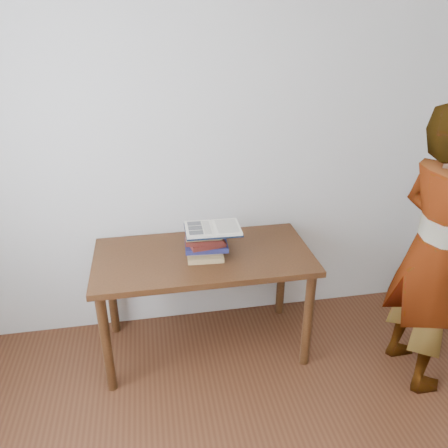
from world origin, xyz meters
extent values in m
cube|color=beige|center=(0.00, 1.75, 1.30)|extent=(3.50, 0.04, 2.60)
cube|color=#462611|center=(-0.07, 1.38, 0.70)|extent=(1.35, 0.67, 0.04)
cylinder|color=#462611|center=(-0.68, 1.10, 0.34)|extent=(0.06, 0.06, 0.68)
cylinder|color=#462611|center=(0.54, 1.10, 0.34)|extent=(0.06, 0.06, 0.68)
cylinder|color=#462611|center=(-0.68, 1.66, 0.34)|extent=(0.06, 0.06, 0.68)
cylinder|color=#462611|center=(0.54, 1.66, 0.34)|extent=(0.06, 0.06, 0.68)
cube|color=tan|center=(-0.06, 1.33, 0.74)|extent=(0.23, 0.17, 0.03)
cube|color=tan|center=(-0.06, 1.36, 0.77)|extent=(0.21, 0.15, 0.03)
cube|color=#191F4D|center=(-0.05, 1.35, 0.80)|extent=(0.27, 0.20, 0.03)
cube|color=#612818|center=(-0.06, 1.33, 0.83)|extent=(0.23, 0.18, 0.03)
cube|color=#612818|center=(-0.07, 1.33, 0.86)|extent=(0.24, 0.18, 0.03)
cube|color=tan|center=(-0.07, 1.34, 0.89)|extent=(0.22, 0.17, 0.03)
cube|color=black|center=(-0.02, 1.33, 0.91)|extent=(0.33, 0.24, 0.01)
cube|color=beige|center=(-0.10, 1.33, 0.92)|extent=(0.16, 0.22, 0.01)
cube|color=beige|center=(0.07, 1.32, 0.92)|extent=(0.16, 0.22, 0.01)
cylinder|color=beige|center=(-0.02, 1.33, 0.92)|extent=(0.02, 0.22, 0.01)
cube|color=black|center=(-0.12, 1.39, 0.93)|extent=(0.08, 0.05, 0.00)
cube|color=black|center=(-0.12, 1.33, 0.93)|extent=(0.08, 0.05, 0.00)
cube|color=black|center=(-0.12, 1.27, 0.93)|extent=(0.08, 0.05, 0.00)
cube|color=beige|center=(-0.05, 1.33, 0.93)|extent=(0.04, 0.18, 0.00)
cube|color=beige|center=(0.07, 1.32, 0.93)|extent=(0.13, 0.19, 0.00)
imported|color=tan|center=(1.19, 0.93, 0.85)|extent=(0.43, 0.63, 1.70)
camera|label=1|loc=(-0.37, -0.97, 2.05)|focal=35.00mm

